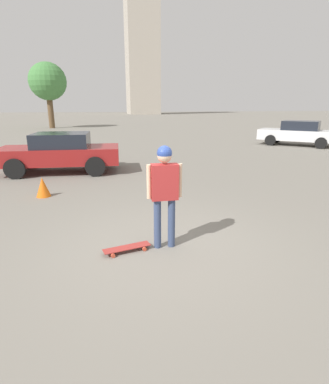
{
  "coord_description": "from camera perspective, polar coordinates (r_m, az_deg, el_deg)",
  "views": [
    {
      "loc": [
        -4.73,
        1.07,
        2.42
      ],
      "look_at": [
        0.0,
        0.0,
        1.01
      ],
      "focal_mm": 28.0,
      "sensor_mm": 36.0,
      "label": 1
    }
  ],
  "objects": [
    {
      "name": "tree_distant",
      "position": [
        35.72,
        -21.36,
        18.94
      ],
      "size": [
        3.87,
        3.87,
        6.76
      ],
      "color": "brown",
      "rests_on": "ground_plane"
    },
    {
      "name": "building_block_distant",
      "position": [
        88.78,
        -4.32,
        25.2
      ],
      "size": [
        10.09,
        8.22,
        32.66
      ],
      "color": "#B2A899",
      "rests_on": "ground_plane"
    },
    {
      "name": "person",
      "position": [
        5.02,
        0.0,
        1.25
      ],
      "size": [
        0.25,
        0.6,
        1.8
      ],
      "rotation": [
        0.0,
        0.0,
        -1.61
      ],
      "color": "#38476B",
      "rests_on": "ground_plane"
    },
    {
      "name": "car_parked_far",
      "position": [
        20.55,
        24.14,
        10.23
      ],
      "size": [
        4.43,
        4.47,
        1.5
      ],
      "rotation": [
        0.0,
        0.0,
        0.79
      ],
      "color": "silver",
      "rests_on": "ground_plane"
    },
    {
      "name": "car_parked_near",
      "position": [
        11.8,
        -19.24,
        7.23
      ],
      "size": [
        2.25,
        4.43,
        1.45
      ],
      "rotation": [
        0.0,
        0.0,
        1.49
      ],
      "color": "maroon",
      "rests_on": "ground_plane"
    },
    {
      "name": "ground_plane",
      "position": [
        5.42,
        0.0,
        -10.32
      ],
      "size": [
        220.0,
        220.0,
        0.0
      ],
      "primitive_type": "plane",
      "color": "gray"
    },
    {
      "name": "skateboard",
      "position": [
        5.26,
        -7.16,
        -10.53
      ],
      "size": [
        0.38,
        0.84,
        0.08
      ],
      "rotation": [
        0.0,
        0.0,
        1.79
      ],
      "color": "#A5332D",
      "rests_on": "ground_plane"
    },
    {
      "name": "traffic_cone",
      "position": [
        8.83,
        -22.16,
        0.87
      ],
      "size": [
        0.39,
        0.39,
        0.53
      ],
      "color": "orange",
      "rests_on": "ground_plane"
    }
  ]
}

